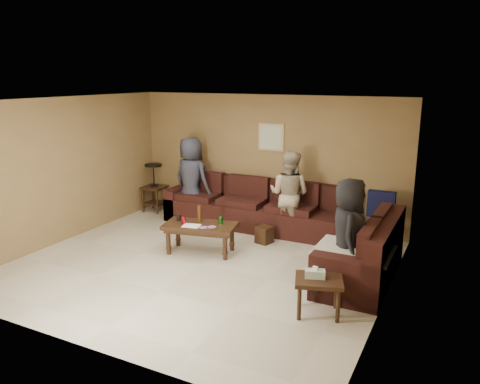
% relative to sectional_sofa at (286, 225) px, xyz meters
% --- Properties ---
extents(room, '(5.60, 5.50, 2.50)m').
position_rel_sectional_sofa_xyz_m(room, '(-0.81, -1.52, 1.34)').
color(room, beige).
rests_on(room, ground).
extents(sectional_sofa, '(4.65, 2.90, 0.97)m').
position_rel_sectional_sofa_xyz_m(sectional_sofa, '(0.00, 0.00, 0.00)').
color(sectional_sofa, black).
rests_on(sectional_sofa, ground).
extents(coffee_table, '(1.27, 0.83, 0.77)m').
position_rel_sectional_sofa_xyz_m(coffee_table, '(-1.10, -1.07, 0.09)').
color(coffee_table, '#331D11').
rests_on(coffee_table, ground).
extents(end_table_left, '(0.47, 0.47, 1.03)m').
position_rel_sectional_sofa_xyz_m(end_table_left, '(-3.24, 0.58, 0.21)').
color(end_table_left, '#331D11').
rests_on(end_table_left, ground).
extents(side_table_right, '(0.69, 0.62, 0.61)m').
position_rel_sectional_sofa_xyz_m(side_table_right, '(1.26, -2.19, 0.08)').
color(side_table_right, '#331D11').
rests_on(side_table_right, ground).
extents(waste_bin, '(0.30, 0.30, 0.30)m').
position_rel_sectional_sofa_xyz_m(waste_bin, '(-0.33, -0.18, -0.18)').
color(waste_bin, '#331D11').
rests_on(waste_bin, ground).
extents(wall_art, '(0.52, 0.04, 0.52)m').
position_rel_sectional_sofa_xyz_m(wall_art, '(-0.71, 0.96, 1.37)').
color(wall_art, tan).
rests_on(wall_art, ground).
extents(person_left, '(0.89, 0.65, 1.68)m').
position_rel_sectional_sofa_xyz_m(person_left, '(-2.21, 0.43, 0.52)').
color(person_left, '#2E3140').
rests_on(person_left, ground).
extents(person_middle, '(0.79, 0.63, 1.57)m').
position_rel_sectional_sofa_xyz_m(person_middle, '(-0.09, 0.34, 0.46)').
color(person_middle, tan).
rests_on(person_middle, ground).
extents(person_right, '(0.67, 0.85, 1.54)m').
position_rel_sectional_sofa_xyz_m(person_right, '(1.37, -1.26, 0.44)').
color(person_right, black).
rests_on(person_right, ground).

